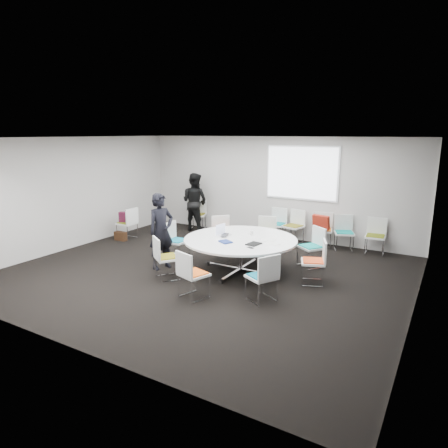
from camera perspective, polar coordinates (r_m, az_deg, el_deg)
The scene contains 31 objects.
room_shell at distance 8.13m, azimuth -2.06°, elevation 2.28°, with size 8.08×7.08×2.88m.
conference_table at distance 8.44m, azimuth 2.35°, elevation -3.21°, with size 2.38×2.38×0.73m.
projection_screen at distance 10.87m, azimuth 11.01°, elevation 7.16°, with size 1.90×0.03×1.35m, color white.
chair_ring_a at distance 8.05m, azimuth 12.63°, elevation -6.44°, with size 0.58×0.59×0.88m.
chair_ring_b at distance 9.03m, azimuth 12.31°, elevation -4.28°, with size 0.64×0.63×0.88m.
chair_ring_c at distance 9.89m, azimuth 5.92°, elevation -2.53°, with size 0.54×0.53×0.88m.
chair_ring_d at distance 9.92m, azimuth -0.21°, elevation -2.42°, with size 0.64×0.64×0.88m.
chair_ring_e at distance 9.36m, azimuth -6.77°, elevation -3.45°, with size 0.45×0.47×0.88m.
chair_ring_f at distance 8.18m, azimuth -8.19°, elevation -5.93°, with size 0.63×0.63×0.88m.
chair_ring_g at distance 7.22m, azimuth -4.41°, elevation -8.45°, with size 0.58×0.57×0.88m.
chair_ring_h at distance 7.10m, azimuth 5.44°, elevation -8.84°, with size 0.62×0.62×0.88m.
chair_back_a at distance 11.05m, azimuth 7.48°, elevation -0.91°, with size 0.46×0.45×0.88m.
chair_back_b at distance 10.88m, azimuth 9.88°, elevation -1.22°, with size 0.55×0.54×0.88m.
chair_back_c at distance 10.64m, azimuth 13.90°, elevation -1.73°, with size 0.56×0.55×0.88m.
chair_back_d at distance 10.48m, azimuth 16.73°, elevation -2.13°, with size 0.60×0.59×0.88m.
chair_back_e at distance 10.37m, azimuth 20.74°, elevation -2.58°, with size 0.49×0.48×0.88m.
chair_spare_left at distance 11.42m, azimuth -13.61°, elevation -0.72°, with size 0.45×0.46×0.88m.
chair_person_back at distance 12.26m, azimuth -3.76°, elevation 0.55°, with size 0.58×0.57×0.88m.
person_main at distance 8.69m, azimuth -8.96°, elevation -1.04°, with size 0.60×0.40×1.65m, color black.
person_back at distance 12.01m, azimuth -4.22°, elevation 3.16°, with size 0.84×0.66×1.74m, color black.
laptop at distance 8.58m, azimuth 0.40°, elevation -1.63°, with size 0.33×0.21×0.03m, color #333338.
laptop_lid at distance 8.63m, azimuth -0.50°, elevation -0.75°, with size 0.30×0.02×0.22m, color silver.
notebook_black at distance 7.96m, azimuth 4.26°, elevation -2.85°, with size 0.22×0.30×0.02m, color black.
tablet_folio at distance 8.09m, azimuth 0.21°, elevation -2.54°, with size 0.26×0.20×0.03m, color navy.
papers_right at distance 8.30m, azimuth 6.30°, elevation -2.30°, with size 0.30×0.21×0.00m, color silver.
papers_front at distance 8.05m, azimuth 6.84°, elevation -2.80°, with size 0.30×0.21×0.00m, color white.
cup at distance 8.69m, azimuth 3.93°, elevation -1.25°, with size 0.08×0.08×0.09m, color white.
phone at distance 7.73m, azimuth 3.82°, elevation -3.39°, with size 0.14×0.07×0.01m, color black.
maroon_bag at distance 11.35m, azimuth -13.76°, elevation 0.97°, with size 0.40×0.14×0.28m, color #50152B.
brown_bag at distance 11.34m, azimuth -14.52°, elevation -1.68°, with size 0.36×0.16×0.24m, color #331E10.
red_jacket at distance 10.33m, azimuth 13.69°, elevation 0.26°, with size 0.44×0.10×0.35m, color maroon.
Camera 1 is at (4.37, -6.75, 2.91)m, focal length 32.00 mm.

